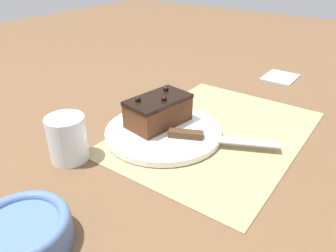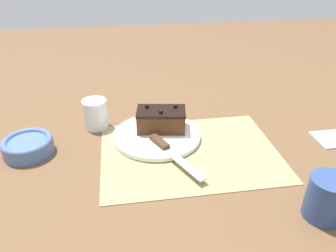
{
  "view_description": "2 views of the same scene",
  "coord_description": "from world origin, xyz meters",
  "views": [
    {
      "loc": [
        -0.56,
        -0.27,
        0.35
      ],
      "look_at": [
        -0.08,
        0.07,
        0.03
      ],
      "focal_mm": 35.0,
      "sensor_mm": 36.0,
      "label": 1
    },
    {
      "loc": [
        -0.17,
        -0.7,
        0.49
      ],
      "look_at": [
        -0.04,
        0.09,
        0.03
      ],
      "focal_mm": 35.0,
      "sensor_mm": 36.0,
      "label": 2
    }
  ],
  "objects": [
    {
      "name": "ground_plane",
      "position": [
        0.0,
        0.0,
        0.0
      ],
      "size": [
        3.0,
        3.0,
        0.0
      ],
      "primitive_type": "plane",
      "color": "brown"
    },
    {
      "name": "placemat_woven",
      "position": [
        0.0,
        0.0,
        0.0
      ],
      "size": [
        0.46,
        0.34,
        0.0
      ],
      "primitive_type": "cube",
      "color": "tan",
      "rests_on": "ground_plane"
    },
    {
      "name": "cake_plate",
      "position": [
        -0.08,
        0.08,
        0.01
      ],
      "size": [
        0.24,
        0.24,
        0.01
      ],
      "color": "white",
      "rests_on": "placemat_woven"
    },
    {
      "name": "chocolate_cake",
      "position": [
        -0.06,
        0.11,
        0.05
      ],
      "size": [
        0.15,
        0.1,
        0.07
      ],
      "rotation": [
        0.0,
        0.0,
        -0.17
      ],
      "color": "#512D19",
      "rests_on": "cake_plate"
    },
    {
      "name": "serving_knife",
      "position": [
        -0.06,
        -0.01,
        0.02
      ],
      "size": [
        0.11,
        0.21,
        0.01
      ],
      "rotation": [
        0.0,
        0.0,
        3.59
      ],
      "color": "#472D19",
      "rests_on": "cake_plate"
    },
    {
      "name": "drinking_glass",
      "position": [
        -0.25,
        0.18,
        0.04
      ],
      "size": [
        0.07,
        0.07,
        0.09
      ],
      "color": "white",
      "rests_on": "ground_plane"
    },
    {
      "name": "small_bowl",
      "position": [
        -0.42,
        0.06,
        0.02
      ],
      "size": [
        0.13,
        0.13,
        0.04
      ],
      "color": "#4C6B9E",
      "rests_on": "ground_plane"
    },
    {
      "name": "folded_napkin",
      "position": [
        0.42,
        -0.0,
        0.0
      ],
      "size": [
        0.11,
        0.09,
        0.01
      ],
      "primitive_type": "cube",
      "color": "silver",
      "rests_on": "ground_plane"
    }
  ]
}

